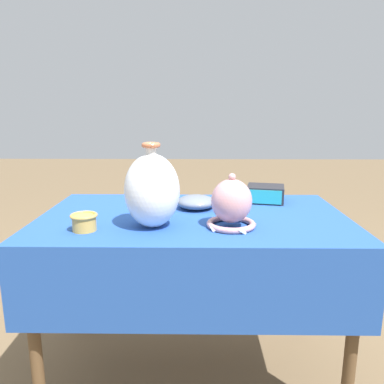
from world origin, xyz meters
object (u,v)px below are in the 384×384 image
object	(u,v)px
vase_dome_bell	(231,205)
bowl_shallow_slate	(196,202)
mosaic_tile_box	(265,194)
vase_tall_bulbous	(152,190)
cup_wide_ochre	(84,221)

from	to	relation	value
vase_dome_bell	bowl_shallow_slate	xyz separation A→B (m)	(-0.13, 0.25, -0.05)
vase_dome_bell	mosaic_tile_box	size ratio (longest dim) A/B	1.07
vase_dome_bell	bowl_shallow_slate	world-z (taller)	vase_dome_bell
mosaic_tile_box	bowl_shallow_slate	size ratio (longest dim) A/B	1.15
bowl_shallow_slate	vase_tall_bulbous	bearing A→B (deg)	-121.89
mosaic_tile_box	bowl_shallow_slate	bearing A→B (deg)	-146.86
vase_tall_bulbous	bowl_shallow_slate	distance (m)	0.32
mosaic_tile_box	vase_tall_bulbous	bearing A→B (deg)	-129.97
mosaic_tile_box	vase_dome_bell	bearing A→B (deg)	-105.18
vase_tall_bulbous	mosaic_tile_box	xyz separation A→B (m)	(0.48, 0.38, -0.10)
vase_dome_bell	bowl_shallow_slate	size ratio (longest dim) A/B	1.23
vase_dome_bell	mosaic_tile_box	bearing A→B (deg)	63.29
cup_wide_ochre	vase_tall_bulbous	bearing A→B (deg)	11.85
mosaic_tile_box	bowl_shallow_slate	xyz separation A→B (m)	(-0.32, -0.13, -0.01)
vase_dome_bell	bowl_shallow_slate	distance (m)	0.29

